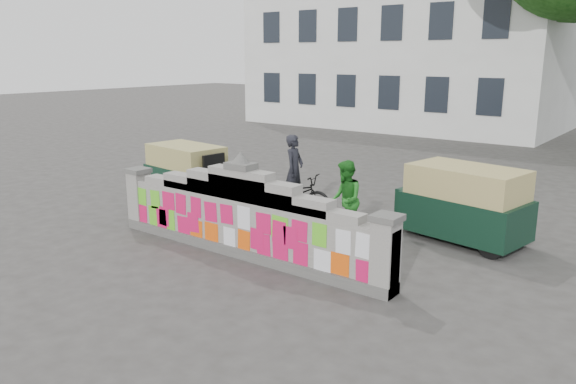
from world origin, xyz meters
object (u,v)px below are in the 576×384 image
(cyclist_rider, at_px, (294,180))
(rickshaw_right, at_px, (462,202))
(rickshaw_left, at_px, (188,172))
(pedestrian, at_px, (345,200))
(cyclist_bike, at_px, (294,194))

(cyclist_rider, relative_size, rickshaw_right, 0.58)
(cyclist_rider, height_order, rickshaw_right, cyclist_rider)
(rickshaw_left, bearing_deg, pedestrian, 3.65)
(cyclist_bike, height_order, cyclist_rider, cyclist_rider)
(cyclist_bike, distance_m, pedestrian, 2.17)
(rickshaw_left, bearing_deg, rickshaw_right, 15.59)
(cyclist_bike, xyz_separation_m, cyclist_rider, (0.00, 0.00, 0.34))
(cyclist_bike, xyz_separation_m, rickshaw_left, (-3.05, -0.58, 0.26))
(cyclist_bike, bearing_deg, cyclist_rider, -0.00)
(pedestrian, height_order, rickshaw_right, pedestrian)
(rickshaw_right, bearing_deg, pedestrian, 44.48)
(cyclist_bike, bearing_deg, rickshaw_right, -94.52)
(cyclist_rider, bearing_deg, pedestrian, -125.43)
(rickshaw_left, distance_m, rickshaw_right, 7.05)
(rickshaw_right, bearing_deg, cyclist_rider, 16.97)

